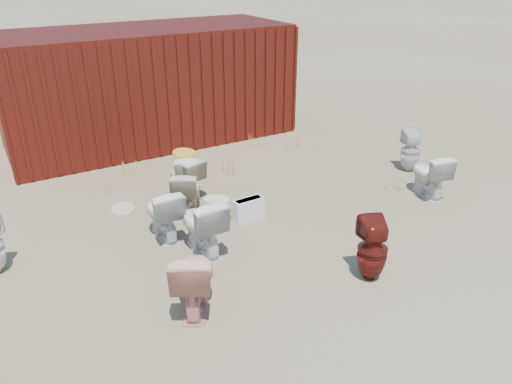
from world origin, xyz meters
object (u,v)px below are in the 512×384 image
toilet_front_a (163,213)px  loose_tank (248,209)px  toilet_back_e (410,151)px  shipping_container (149,85)px  toilet_front_e (429,175)px  toilet_back_yellowlid (186,174)px  toilet_front_maroon (372,250)px  toilet_front_pink (194,278)px  toilet_back_beige_right (187,191)px  toilet_front_c (202,225)px  toilet_back_beige_left (185,177)px

toilet_front_a → loose_tank: toilet_front_a is taller
toilet_back_e → shipping_container: bearing=-21.3°
toilet_front_e → loose_tank: bearing=-1.8°
toilet_back_yellowlid → loose_tank: bearing=127.1°
toilet_front_maroon → loose_tank: size_ratio=1.70×
toilet_front_maroon → toilet_front_e: size_ratio=1.09×
shipping_container → toilet_front_e: 6.10m
toilet_front_pink → toilet_back_beige_right: bearing=-81.7°
toilet_front_pink → toilet_front_c: (0.60, 1.08, 0.00)m
toilet_front_pink → toilet_back_yellowlid: 3.13m
toilet_front_a → toilet_front_e: (4.41, -0.96, -0.01)m
toilet_front_pink → toilet_back_yellowlid: bearing=-81.7°
toilet_front_pink → toilet_back_beige_right: toilet_front_pink is taller
toilet_front_maroon → toilet_back_yellowlid: bearing=-50.8°
toilet_front_maroon → toilet_back_beige_right: size_ratio=1.14×
toilet_front_pink → toilet_back_beige_left: bearing=-81.5°
toilet_front_pink → toilet_front_maroon: toilet_front_maroon is taller
shipping_container → loose_tank: 4.52m
shipping_container → toilet_back_beige_right: size_ratio=8.07×
shipping_container → toilet_back_beige_left: bearing=-99.7°
toilet_front_a → toilet_back_e: (4.96, -0.00, -0.00)m
toilet_front_pink → toilet_back_beige_left: (1.09, 2.82, -0.06)m
toilet_back_beige_left → toilet_front_pink: bearing=54.4°
loose_tank → toilet_front_pink: bearing=-137.8°
toilet_front_e → toilet_back_beige_left: bearing=-16.7°
toilet_front_e → toilet_back_beige_right: (-3.80, 1.51, -0.02)m
toilet_front_c → toilet_back_e: bearing=-172.4°
toilet_front_e → toilet_front_c: bearing=8.6°
toilet_front_pink → loose_tank: toilet_front_pink is taller
toilet_front_maroon → loose_tank: toilet_front_maroon is taller
toilet_back_beige_left → toilet_back_yellowlid: toilet_back_yellowlid is taller
toilet_front_c → toilet_back_beige_left: size_ratio=1.17×
loose_tank → toilet_back_beige_left: bearing=110.7°
toilet_front_e → toilet_back_beige_left: (-3.60, 2.05, -0.03)m
toilet_front_pink → toilet_back_beige_right: (0.89, 2.28, -0.05)m
toilet_front_e → toilet_back_e: size_ratio=0.98×
toilet_front_maroon → toilet_back_beige_right: 3.13m
toilet_front_a → toilet_back_yellowlid: bearing=-124.7°
toilet_front_e → toilet_front_a: bearing=0.7°
toilet_front_pink → toilet_back_e: size_ratio=1.06×
toilet_front_maroon → shipping_container: bearing=-62.7°
shipping_container → loose_tank: shipping_container is taller
toilet_front_maroon → toilet_front_c: bearing=-23.8°
toilet_front_a → toilet_front_c: toilet_front_c is taller
toilet_back_yellowlid → toilet_front_a: bearing=71.4°
toilet_front_pink → toilet_back_beige_left: size_ratio=1.16×
toilet_front_c → toilet_front_maroon: bearing=133.4°
shipping_container → toilet_front_a: (-1.36, -4.25, -0.80)m
toilet_front_pink → loose_tank: size_ratio=1.68×
toilet_back_e → toilet_front_maroon: bearing=65.5°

